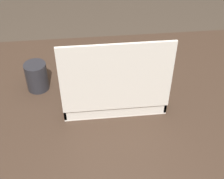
% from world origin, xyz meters
% --- Properties ---
extents(dining_table, '(1.25, 0.82, 0.77)m').
position_xyz_m(dining_table, '(0.00, 0.00, 0.66)').
color(dining_table, '#38281E').
rests_on(dining_table, ground_plane).
extents(donut_box, '(0.33, 0.25, 0.29)m').
position_xyz_m(donut_box, '(0.02, 0.02, 0.82)').
color(donut_box, silver).
rests_on(donut_box, dining_table).
extents(coffee_mug, '(0.08, 0.08, 0.10)m').
position_xyz_m(coffee_mug, '(0.28, -0.08, 0.82)').
color(coffee_mug, '#232328').
rests_on(coffee_mug, dining_table).
extents(paper_napkin, '(0.16, 0.11, 0.01)m').
position_xyz_m(paper_napkin, '(-0.05, -0.24, 0.77)').
color(paper_napkin, silver).
rests_on(paper_napkin, dining_table).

